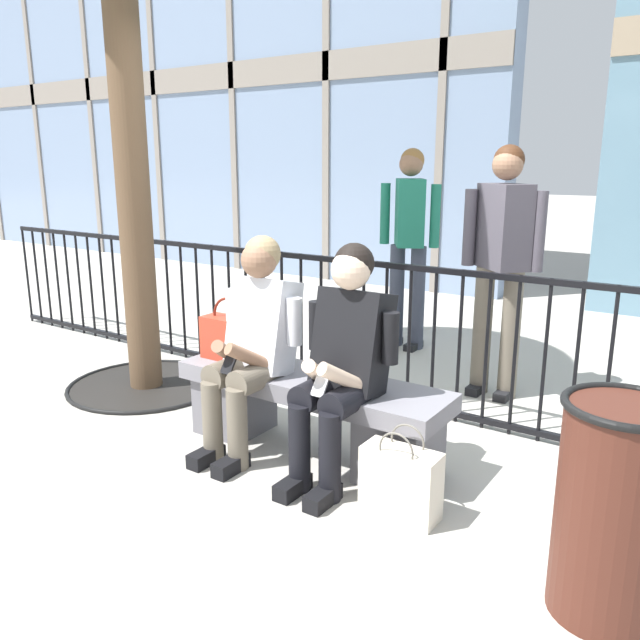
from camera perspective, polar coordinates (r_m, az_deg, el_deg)
name	(u,v)px	position (r m, az deg, el deg)	size (l,w,h in m)	color
ground_plane	(310,451)	(3.69, -0.89, -11.70)	(60.00, 60.00, 0.00)	#B2ADA3
stone_bench	(310,407)	(3.58, -0.91, -7.79)	(1.60, 0.44, 0.45)	slate
seated_person_with_phone	(253,339)	(3.53, -6.04, -1.67)	(0.52, 0.66, 1.21)	#6B6051
seated_person_companion	(343,356)	(3.19, 2.05, -3.28)	(0.52, 0.66, 1.21)	black
handbag_on_bench	(229,337)	(3.81, -8.17, -1.54)	(0.34, 0.15, 0.38)	#B23823
shopping_bag	(401,482)	(3.03, 7.26, -14.22)	(0.36, 0.16, 0.44)	beige
bystander_at_railing	(409,234)	(5.52, 7.99, 7.67)	(0.55, 0.44, 1.71)	#383D4C
bystander_further_back	(502,253)	(4.46, 15.99, 5.77)	(0.55, 0.42, 1.71)	#6B6051
plaza_railing	(386,334)	(4.21, 5.91, -1.27)	(8.26, 0.04, 0.97)	black
trash_can	(615,508)	(2.55, 24.93, -15.08)	(0.43, 0.43, 0.82)	#4C2319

